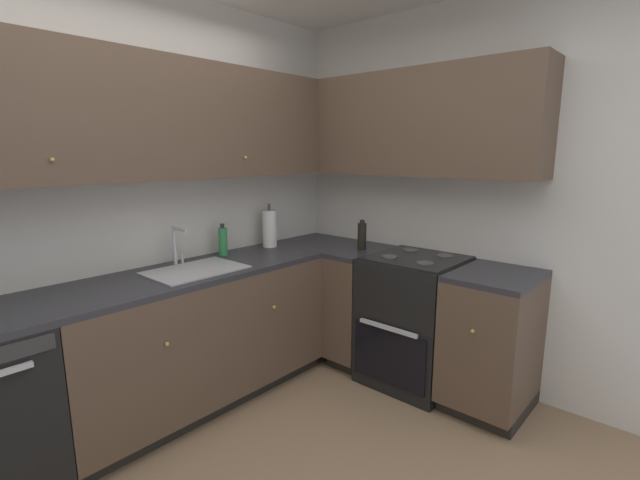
{
  "coord_description": "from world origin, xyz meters",
  "views": [
    {
      "loc": [
        -1.09,
        -1.27,
        1.62
      ],
      "look_at": [
        0.99,
        0.57,
        1.08
      ],
      "focal_mm": 25.1,
      "sensor_mm": 36.0,
      "label": 1
    }
  ],
  "objects_px": {
    "oven_range": "(415,319)",
    "oil_bottle": "(362,236)",
    "soap_bottle": "(223,241)",
    "paper_towel_roll": "(269,228)"
  },
  "relations": [
    {
      "from": "soap_bottle",
      "to": "oven_range",
      "type": "bearing_deg",
      "value": -52.39
    },
    {
      "from": "paper_towel_roll",
      "to": "oil_bottle",
      "type": "distance_m",
      "value": 0.72
    },
    {
      "from": "oven_range",
      "to": "soap_bottle",
      "type": "xyz_separation_m",
      "value": [
        -0.83,
        1.08,
        0.54
      ]
    },
    {
      "from": "paper_towel_roll",
      "to": "oil_bottle",
      "type": "xyz_separation_m",
      "value": [
        0.39,
        -0.6,
        -0.04
      ]
    },
    {
      "from": "soap_bottle",
      "to": "paper_towel_roll",
      "type": "bearing_deg",
      "value": -2.7
    },
    {
      "from": "oven_range",
      "to": "oil_bottle",
      "type": "relative_size",
      "value": 4.65
    },
    {
      "from": "oven_range",
      "to": "paper_towel_roll",
      "type": "distance_m",
      "value": 1.28
    },
    {
      "from": "oven_range",
      "to": "paper_towel_roll",
      "type": "height_order",
      "value": "paper_towel_roll"
    },
    {
      "from": "soap_bottle",
      "to": "oil_bottle",
      "type": "distance_m",
      "value": 1.02
    },
    {
      "from": "oven_range",
      "to": "oil_bottle",
      "type": "distance_m",
      "value": 0.71
    }
  ]
}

